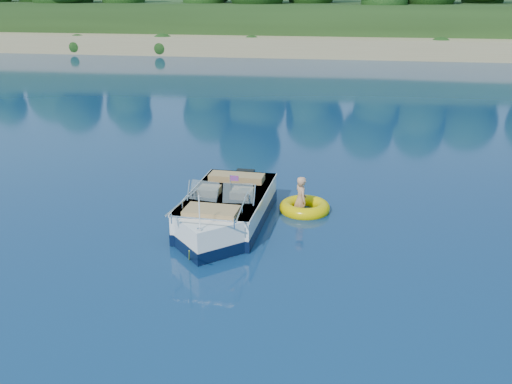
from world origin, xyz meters
TOP-DOWN VIEW (x-y plane):
  - ground at (0.00, 0.00)m, footprint 160.00×160.00m
  - shoreline at (0.00, 63.77)m, footprint 170.00×59.00m
  - motorboat at (-1.61, 0.46)m, footprint 2.02×5.21m
  - tow_tube at (0.24, 1.76)m, footprint 1.72×1.72m
  - boy at (0.13, 1.66)m, footprint 0.61×0.77m

SIDE VIEW (x-z plane):
  - ground at x=0.00m, z-range 0.00..0.00m
  - boy at x=0.13m, z-range -0.70..0.70m
  - tow_tube at x=0.24m, z-range -0.08..0.27m
  - motorboat at x=-1.61m, z-range -0.53..1.20m
  - shoreline at x=0.00m, z-range -2.02..3.98m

